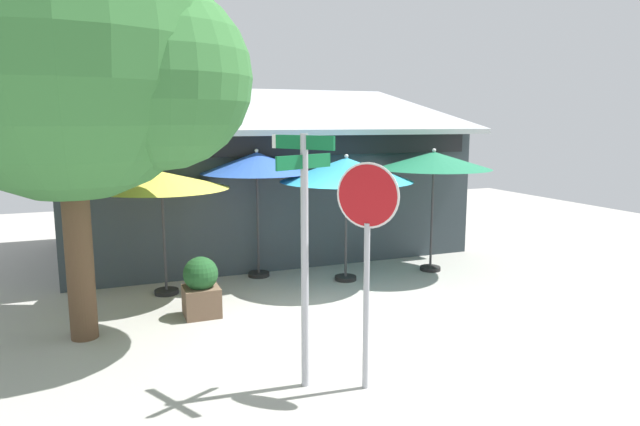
% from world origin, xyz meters
% --- Properties ---
extents(ground_plane, '(28.00, 28.00, 0.10)m').
position_xyz_m(ground_plane, '(0.00, 0.00, -0.05)').
color(ground_plane, '#9E9B93').
extents(cafe_building, '(9.58, 5.65, 4.13)m').
position_xyz_m(cafe_building, '(0.29, 5.94, 1.61)').
color(cafe_building, '#333D42').
rests_on(cafe_building, ground).
extents(street_sign_post, '(0.80, 0.86, 3.04)m').
position_xyz_m(street_sign_post, '(-1.26, -1.67, 1.87)').
color(street_sign_post, '#A8AAB2').
rests_on(street_sign_post, ground).
extents(stop_sign, '(0.52, 0.57, 2.72)m').
position_xyz_m(stop_sign, '(-0.61, -2.00, 1.89)').
color(stop_sign, '#A8AAB2').
rests_on(stop_sign, ground).
extents(patio_umbrella_mustard_left, '(2.43, 2.43, 2.35)m').
position_xyz_m(patio_umbrella_mustard_left, '(-2.40, 2.67, 2.11)').
color(patio_umbrella_mustard_left, black).
rests_on(patio_umbrella_mustard_left, ground).
extents(patio_umbrella_royal_blue_center, '(2.26, 2.26, 2.63)m').
position_xyz_m(patio_umbrella_royal_blue_center, '(-0.49, 3.19, 2.34)').
color(patio_umbrella_royal_blue_center, black).
rests_on(patio_umbrella_royal_blue_center, ground).
extents(patio_umbrella_teal_right, '(2.63, 2.63, 2.54)m').
position_xyz_m(patio_umbrella_teal_right, '(1.07, 2.27, 2.23)').
color(patio_umbrella_teal_right, black).
rests_on(patio_umbrella_teal_right, ground).
extents(patio_umbrella_forest_green_far_right, '(2.40, 2.40, 2.62)m').
position_xyz_m(patio_umbrella_forest_green_far_right, '(3.07, 2.27, 2.35)').
color(patio_umbrella_forest_green_far_right, black).
rests_on(patio_umbrella_forest_green_far_right, ground).
extents(shade_tree, '(4.59, 4.28, 6.33)m').
position_xyz_m(shade_tree, '(-3.57, 0.84, 4.11)').
color(shade_tree, brown).
rests_on(shade_tree, ground).
extents(sidewalk_planter, '(0.57, 0.57, 0.99)m').
position_xyz_m(sidewalk_planter, '(-1.99, 1.25, 0.49)').
color(sidewalk_planter, brown).
rests_on(sidewalk_planter, ground).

